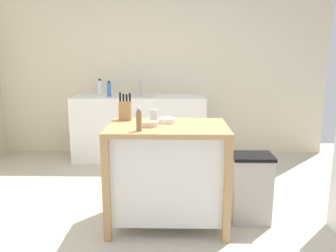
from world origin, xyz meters
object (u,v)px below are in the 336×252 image
Objects in this scene: trash_bin at (251,188)px; bowl_stoneware_deep at (167,120)px; pepper_grinder at (139,120)px; knife_block at (125,110)px; bowl_ceramic_wide at (150,124)px; sink_faucet at (140,87)px; drinking_cup at (154,115)px; bottle_hand_soap at (109,89)px; bottle_dish_soap at (100,88)px; kitchen_island at (168,170)px.

bowl_stoneware_deep is at bearing 177.17° from trash_bin.
pepper_grinder is 0.30× the size of trash_bin.
bowl_ceramic_wide is (0.25, -0.29, -0.07)m from knife_block.
trash_bin is at bearing -59.27° from sink_faucet.
drinking_cup is 1.83m from bottle_hand_soap.
bowl_stoneware_deep is 2.13m from bottle_dish_soap.
pepper_grinder is 2.30m from sink_faucet.
bowl_stoneware_deep is 2.02m from sink_faucet.
bowl_stoneware_deep is at bearing 55.99° from pepper_grinder.
trash_bin is at bearing 4.84° from kitchen_island.
bottle_hand_soap is (-0.41, -0.22, -0.01)m from sink_faucet.
sink_faucet reaches higher than bowl_ceramic_wide.
bowl_ceramic_wide is at bearing -132.03° from bowl_stoneware_deep.
drinking_cup reaches higher than kitchen_island.
sink_faucet is 0.46m from bottle_hand_soap.
bowl_stoneware_deep is at bearing -25.55° from drinking_cup.
bottle_hand_soap is (-0.84, 1.75, 0.09)m from bowl_stoneware_deep.
kitchen_island is 0.45m from bowl_ceramic_wide.
knife_block reaches higher than bottle_dish_soap.
bottle_dish_soap is at bearing -170.63° from sink_faucet.
pepper_grinder reaches higher than bowl_ceramic_wide.
knife_block reaches higher than kitchen_island.
knife_block is at bearing 164.54° from drinking_cup.
bowl_stoneware_deep is at bearing -77.48° from sink_faucet.
bottle_dish_soap is at bearing 109.58° from pepper_grinder.
bowl_ceramic_wide is 0.21× the size of trash_bin.
bottle_dish_soap reaches higher than bowl_ceramic_wide.
sink_faucet is at bearing 28.92° from bottle_hand_soap.
knife_block is 0.39m from bowl_ceramic_wide.
bowl_ceramic_wide is 1.20× the size of drinking_cup.
sink_faucet is at bearing 97.96° from bowl_ceramic_wide.
drinking_cup is at bearing 154.45° from bowl_stoneware_deep.
bottle_dish_soap is at bearing 116.87° from kitchen_island.
trash_bin is at bearing -47.50° from bottle_dish_soap.
kitchen_island is 2.09m from bottle_hand_soap.
trash_bin is (0.90, 0.12, -0.61)m from bowl_ceramic_wide.
kitchen_island is 4.39× the size of bottle_dish_soap.
pepper_grinder is (0.17, -0.45, -0.00)m from knife_block.
bowl_stoneware_deep is (-0.00, 0.10, 0.42)m from kitchen_island.
trash_bin is 2.86× the size of sink_faucet.
bottle_hand_soap is at bearing -40.20° from bottle_dish_soap.
bottle_hand_soap reaches higher than drinking_cup.
kitchen_island is 4.66× the size of sink_faucet.
sink_faucet reaches higher than bottle_hand_soap.
sink_faucet is at bearing 95.50° from pepper_grinder.
kitchen_island is at bearing -30.76° from knife_block.
knife_block reaches higher than bowl_stoneware_deep.
bowl_ceramic_wide is at bearing -67.10° from bottle_dish_soap.
bottle_dish_soap is (-0.78, 2.20, 0.03)m from pepper_grinder.
pepper_grinder is at bearing -124.01° from bowl_stoneware_deep.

